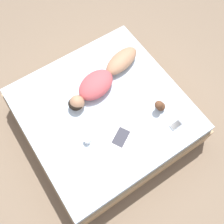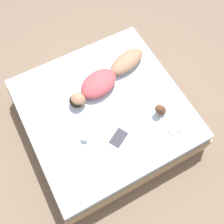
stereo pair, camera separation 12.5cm
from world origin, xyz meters
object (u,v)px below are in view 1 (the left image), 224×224
at_px(person, 103,79).
at_px(coffee_mug, 87,140).
at_px(cell_phone, 176,125).
at_px(open_magazine, 129,141).

bearing_deg(person, coffee_mug, 119.62).
bearing_deg(coffee_mug, person, -45.47).
bearing_deg(coffee_mug, cell_phone, -113.12).
relative_size(open_magazine, cell_phone, 3.50).
distance_m(open_magazine, cell_phone, 0.61).
bearing_deg(open_magazine, person, -41.30).
height_order(person, open_magazine, person).
distance_m(coffee_mug, cell_phone, 1.08).
bearing_deg(cell_phone, person, 20.05).
bearing_deg(coffee_mug, open_magazine, -124.30).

